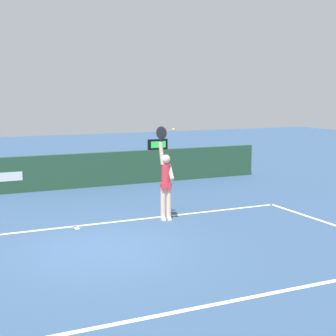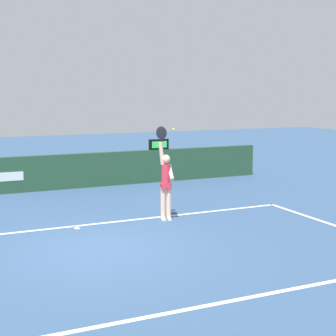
# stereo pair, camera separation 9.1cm
# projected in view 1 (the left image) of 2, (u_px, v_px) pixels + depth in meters

# --- Properties ---
(ground_plane) EXTENTS (60.00, 60.00, 0.00)m
(ground_plane) POSITION_uv_depth(u_px,v_px,m) (99.00, 249.00, 11.06)
(ground_plane) COLOR #314D71
(court_lines) EXTENTS (12.27, 5.78, 0.00)m
(court_lines) POSITION_uv_depth(u_px,v_px,m) (110.00, 259.00, 10.38)
(court_lines) COLOR white
(court_lines) RESTS_ON ground
(back_wall) EXTENTS (17.37, 0.23, 1.23)m
(back_wall) POSITION_uv_depth(u_px,v_px,m) (37.00, 174.00, 17.42)
(back_wall) COLOR #22472F
(back_wall) RESTS_ON ground
(speed_display) EXTENTS (0.77, 0.14, 0.39)m
(speed_display) POSITION_uv_depth(u_px,v_px,m) (158.00, 144.00, 19.17)
(speed_display) COLOR black
(speed_display) RESTS_ON back_wall
(tennis_player) EXTENTS (0.48, 0.49, 2.52)m
(tennis_player) POSITION_uv_depth(u_px,v_px,m) (166.00, 181.00, 13.44)
(tennis_player) COLOR beige
(tennis_player) RESTS_ON ground
(tennis_ball) EXTENTS (0.07, 0.07, 0.07)m
(tennis_ball) POSITION_uv_depth(u_px,v_px,m) (173.00, 130.00, 13.44)
(tennis_ball) COLOR #D2E239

